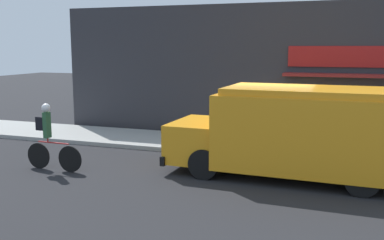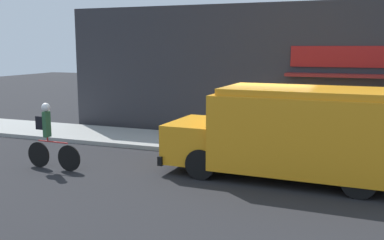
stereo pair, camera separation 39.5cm
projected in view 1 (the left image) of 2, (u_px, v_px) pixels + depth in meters
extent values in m
plane|color=#232326|center=(267.00, 161.00, 12.99)|extent=(70.00, 70.00, 0.00)
cube|color=#999993|center=(274.00, 149.00, 14.21)|extent=(28.00, 2.63, 0.14)
cube|color=#2D2D33|center=(284.00, 73.00, 15.40)|extent=(16.92, 0.18, 4.74)
cube|color=maroon|center=(350.00, 57.00, 14.51)|extent=(3.94, 0.05, 0.68)
cube|color=maroon|center=(349.00, 75.00, 14.34)|extent=(4.14, 0.62, 0.10)
cube|color=orange|center=(313.00, 132.00, 11.03)|extent=(4.70, 2.42, 1.84)
cube|color=orange|center=(200.00, 140.00, 12.15)|extent=(1.38, 2.14, 1.01)
cube|color=orange|center=(315.00, 91.00, 10.86)|extent=(4.32, 2.23, 0.16)
cube|color=black|center=(179.00, 152.00, 12.44)|extent=(0.19, 2.24, 0.24)
cube|color=red|center=(273.00, 117.00, 12.74)|extent=(0.04, 0.44, 0.44)
cylinder|color=black|center=(227.00, 148.00, 12.95)|extent=(0.77, 0.28, 0.76)
cylinder|color=black|center=(204.00, 164.00, 11.15)|extent=(0.77, 0.28, 0.76)
cylinder|color=black|center=(363.00, 159.00, 11.64)|extent=(0.77, 0.28, 0.76)
cylinder|color=black|center=(362.00, 180.00, 9.83)|extent=(0.77, 0.28, 0.76)
cylinder|color=black|center=(70.00, 159.00, 11.74)|extent=(0.70, 0.06, 0.70)
cylinder|color=black|center=(39.00, 156.00, 12.11)|extent=(0.70, 0.06, 0.70)
cylinder|color=red|center=(53.00, 143.00, 11.86)|extent=(0.97, 0.07, 0.04)
cylinder|color=red|center=(48.00, 140.00, 11.91)|extent=(0.04, 0.04, 0.12)
cube|color=#2D5B38|center=(47.00, 125.00, 11.85)|extent=(0.13, 0.20, 0.69)
sphere|color=white|center=(46.00, 108.00, 11.77)|extent=(0.23, 0.23, 0.23)
cube|color=black|center=(41.00, 123.00, 11.91)|extent=(0.26, 0.15, 0.36)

